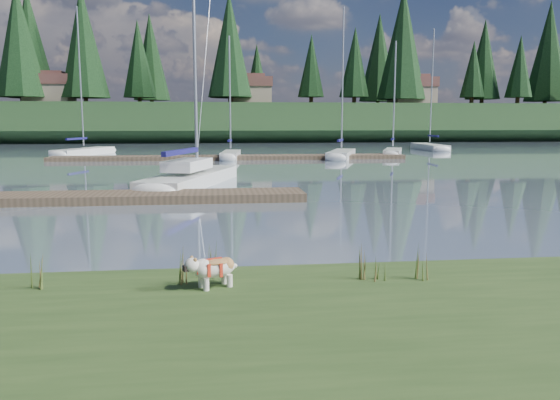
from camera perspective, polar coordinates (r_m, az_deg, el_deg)
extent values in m
plane|color=gray|center=(40.68, -7.95, 4.19)|extent=(200.00, 200.00, 0.00)
cube|color=#1A3118|center=(83.58, -7.39, 7.95)|extent=(200.00, 20.00, 5.00)
cylinder|color=silver|center=(8.14, -7.73, -8.73)|extent=(0.09, 0.09, 0.19)
cylinder|color=silver|center=(8.31, -8.23, -8.39)|extent=(0.09, 0.09, 0.19)
cylinder|color=silver|center=(8.28, -5.30, -8.39)|extent=(0.09, 0.09, 0.19)
cylinder|color=silver|center=(8.44, -5.83, -8.07)|extent=(0.09, 0.09, 0.19)
ellipsoid|color=silver|center=(8.24, -6.73, -7.07)|extent=(0.69, 0.53, 0.29)
ellipsoid|color=#A2703C|center=(8.22, -6.74, -6.44)|extent=(0.51, 0.44, 0.10)
ellipsoid|color=silver|center=(8.08, -9.21, -6.73)|extent=(0.29, 0.29, 0.22)
cube|color=black|center=(8.06, -9.83, -7.07)|extent=(0.10, 0.13, 0.08)
cube|color=silver|center=(24.38, -9.21, 2.03)|extent=(4.23, 8.40, 0.70)
ellipsoid|color=silver|center=(28.26, -6.40, 2.92)|extent=(2.38, 2.67, 0.70)
cylinder|color=silver|center=(25.30, -8.98, 17.73)|extent=(0.14, 0.14, 12.45)
cube|color=#141250|center=(23.13, -10.30, 4.98)|extent=(1.30, 3.63, 0.20)
cube|color=silver|center=(23.87, -9.63, 3.65)|extent=(2.14, 3.24, 0.45)
cube|color=#4C3D2C|center=(20.34, -20.49, 0.20)|extent=(16.00, 2.00, 0.30)
cube|color=#4C3D2C|center=(40.68, -5.13, 4.45)|extent=(26.00, 2.20, 0.30)
cube|color=silver|center=(48.58, -19.79, 4.69)|extent=(3.91, 7.30, 0.70)
ellipsoid|color=silver|center=(51.64, -17.66, 4.97)|extent=(2.12, 2.36, 0.70)
cylinder|color=silver|center=(48.64, -20.15, 11.97)|extent=(0.12, 0.12, 11.20)
cube|color=#141250|center=(47.71, -20.48, 6.02)|extent=(1.13, 2.76, 0.20)
cube|color=silver|center=(41.42, -5.17, 4.61)|extent=(1.74, 5.31, 0.70)
ellipsoid|color=silver|center=(44.01, -4.90, 4.83)|extent=(1.28, 1.54, 0.70)
cylinder|color=silver|center=(41.39, -5.26, 11.09)|extent=(0.12, 0.12, 8.20)
cube|color=#141250|center=(40.65, -5.27, 6.21)|extent=(0.42, 2.08, 0.20)
cube|color=silver|center=(42.43, 6.43, 4.68)|extent=(3.73, 6.88, 0.70)
ellipsoid|color=silver|center=(45.79, 6.92, 4.93)|extent=(2.01, 2.23, 0.70)
cylinder|color=silver|center=(42.48, 6.56, 12.48)|extent=(0.12, 0.12, 10.40)
cube|color=#141250|center=(41.46, 6.31, 6.23)|extent=(1.10, 2.60, 0.20)
cube|color=silver|center=(45.57, 11.69, 4.80)|extent=(3.09, 5.47, 0.70)
ellipsoid|color=silver|center=(48.26, 11.86, 4.98)|extent=(1.63, 1.80, 0.70)
cylinder|color=silver|center=(45.55, 11.87, 10.76)|extent=(0.12, 0.12, 8.32)
cube|color=#141250|center=(44.79, 11.69, 6.26)|extent=(0.96, 2.07, 0.20)
cube|color=silver|center=(56.26, 15.35, 5.30)|extent=(2.09, 7.36, 0.70)
ellipsoid|color=silver|center=(59.71, 14.25, 5.49)|extent=(1.70, 2.08, 0.70)
cylinder|color=silver|center=(56.30, 15.59, 11.41)|extent=(0.12, 0.12, 10.84)
cube|color=#141250|center=(55.28, 15.72, 6.46)|extent=(0.38, 2.90, 0.20)
cone|color=#475B23|center=(8.48, -10.53, -6.94)|extent=(0.03, 0.03, 0.52)
cone|color=brown|center=(8.42, -9.80, -7.40)|extent=(0.03, 0.03, 0.42)
cone|color=#475B23|center=(8.49, -10.12, -6.72)|extent=(0.03, 0.03, 0.57)
cone|color=brown|center=(8.46, -9.58, -7.49)|extent=(0.03, 0.03, 0.36)
cone|color=#475B23|center=(8.40, -10.43, -7.25)|extent=(0.03, 0.03, 0.47)
cone|color=#475B23|center=(8.80, -7.45, -6.29)|extent=(0.03, 0.03, 0.52)
cone|color=brown|center=(8.75, -6.73, -6.72)|extent=(0.03, 0.03, 0.42)
cone|color=#475B23|center=(8.83, -7.06, -6.07)|extent=(0.03, 0.03, 0.57)
cone|color=brown|center=(8.79, -6.53, -6.82)|extent=(0.03, 0.03, 0.37)
cone|color=#475B23|center=(8.73, -7.32, -6.58)|extent=(0.03, 0.03, 0.47)
cone|color=#475B23|center=(8.69, 8.21, -6.38)|extent=(0.03, 0.03, 0.55)
cone|color=brown|center=(8.67, 9.03, -6.82)|extent=(0.03, 0.03, 0.44)
cone|color=#475B23|center=(8.73, 8.55, -6.14)|extent=(0.03, 0.03, 0.61)
cone|color=brown|center=(8.72, 9.15, -6.92)|extent=(0.03, 0.03, 0.39)
cone|color=#475B23|center=(8.63, 8.48, -6.69)|extent=(0.03, 0.03, 0.50)
cone|color=#475B23|center=(8.92, -24.42, -6.84)|extent=(0.03, 0.03, 0.51)
cone|color=brown|center=(8.83, -23.85, -7.28)|extent=(0.03, 0.03, 0.40)
cone|color=#475B23|center=(8.92, -24.00, -6.64)|extent=(0.03, 0.03, 0.56)
cone|color=brown|center=(8.87, -23.58, -7.38)|extent=(0.03, 0.03, 0.35)
cone|color=#475B23|center=(8.84, -24.44, -7.13)|extent=(0.03, 0.03, 0.46)
cone|color=#475B23|center=(8.71, 9.98, -7.05)|extent=(0.03, 0.03, 0.36)
cone|color=brown|center=(8.68, 10.80, -7.36)|extent=(0.03, 0.03, 0.29)
cone|color=#475B23|center=(8.75, 10.30, -6.86)|extent=(0.03, 0.03, 0.40)
cone|color=brown|center=(8.73, 10.91, -7.40)|extent=(0.03, 0.03, 0.25)
cone|color=#475B23|center=(8.64, 10.25, -7.30)|extent=(0.03, 0.03, 0.33)
cone|color=#475B23|center=(8.86, 14.22, -6.36)|extent=(0.03, 0.03, 0.52)
cone|color=brown|center=(8.85, 15.04, -6.76)|extent=(0.03, 0.03, 0.42)
cone|color=#475B23|center=(8.91, 14.52, -6.13)|extent=(0.03, 0.03, 0.58)
cone|color=brown|center=(8.91, 15.12, -6.85)|extent=(0.03, 0.03, 0.37)
cone|color=#475B23|center=(8.81, 14.52, -6.65)|extent=(0.03, 0.03, 0.47)
cube|color=#33281C|center=(9.42, -11.82, -8.84)|extent=(60.00, 0.50, 0.14)
cylinder|color=#382619|center=(82.78, -25.31, 9.59)|extent=(0.60, 0.60, 1.80)
cone|color=black|center=(83.42, -25.64, 14.84)|extent=(6.60, 6.60, 15.00)
cylinder|color=#382619|center=(83.34, -14.44, 10.10)|extent=(0.60, 0.60, 1.80)
cone|color=black|center=(83.76, -14.59, 14.10)|extent=(4.84, 4.84, 11.00)
cylinder|color=#382619|center=(76.67, -5.22, 10.51)|extent=(0.60, 0.60, 1.80)
cone|color=black|center=(77.29, -5.29, 15.85)|extent=(6.16, 6.16, 14.00)
cylinder|color=#382619|center=(81.86, 3.27, 10.38)|extent=(0.60, 0.60, 1.80)
cone|color=black|center=(82.20, 3.30, 13.83)|extent=(3.96, 3.96, 9.00)
cylinder|color=#382619|center=(83.19, 12.51, 10.17)|extent=(0.60, 0.60, 1.80)
cone|color=black|center=(83.88, 12.69, 15.70)|extent=(7.04, 7.04, 16.00)
cylinder|color=#382619|center=(91.41, 20.32, 9.66)|extent=(0.60, 0.60, 1.80)
cone|color=black|center=(91.84, 20.52, 13.59)|extent=(5.28, 5.28, 12.00)
cube|color=gray|center=(83.83, -22.92, 10.05)|extent=(6.00, 5.00, 2.80)
cube|color=brown|center=(83.95, -23.00, 11.48)|extent=(6.30, 5.30, 1.40)
cube|color=brown|center=(84.01, -23.03, 12.02)|extent=(4.20, 3.60, 0.70)
cube|color=gray|center=(81.82, -3.18, 10.73)|extent=(6.00, 5.00, 2.80)
cube|color=brown|center=(81.93, -3.19, 12.20)|extent=(6.30, 5.30, 1.40)
cube|color=brown|center=(81.99, -3.20, 12.76)|extent=(4.20, 3.60, 0.70)
cube|color=gray|center=(84.82, 13.60, 10.43)|extent=(6.00, 5.00, 2.80)
cube|color=brown|center=(84.93, 13.64, 11.84)|extent=(6.30, 5.30, 1.40)
cube|color=brown|center=(84.99, 13.66, 12.38)|extent=(4.20, 3.60, 0.70)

